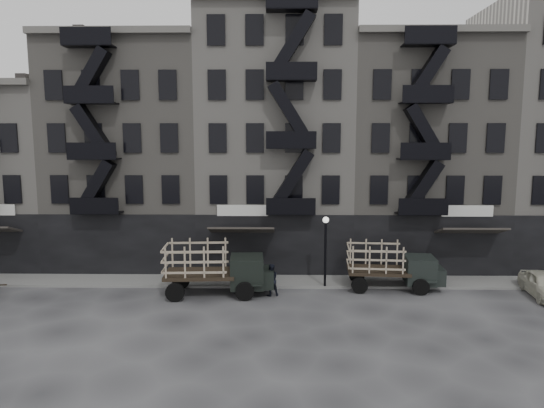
{
  "coord_description": "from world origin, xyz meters",
  "views": [
    {
      "loc": [
        0.33,
        -25.08,
        8.83
      ],
      "look_at": [
        -0.14,
        4.0,
        4.83
      ],
      "focal_mm": 32.0,
      "sensor_mm": 36.0,
      "label": 1
    }
  ],
  "objects_px": {
    "car_east": "(544,285)",
    "stake_truck_east": "(392,263)",
    "pedestrian_mid": "(271,280)",
    "stake_truck_west": "(215,265)"
  },
  "relations": [
    {
      "from": "car_east",
      "to": "stake_truck_east",
      "type": "bearing_deg",
      "value": 177.38
    },
    {
      "from": "car_east",
      "to": "pedestrian_mid",
      "type": "bearing_deg",
      "value": -173.38
    },
    {
      "from": "stake_truck_east",
      "to": "car_east",
      "type": "relative_size",
      "value": 1.36
    },
    {
      "from": "pedestrian_mid",
      "to": "car_east",
      "type": "bearing_deg",
      "value": 164.22
    },
    {
      "from": "stake_truck_east",
      "to": "pedestrian_mid",
      "type": "bearing_deg",
      "value": -164.84
    },
    {
      "from": "stake_truck_west",
      "to": "stake_truck_east",
      "type": "bearing_deg",
      "value": 3.24
    },
    {
      "from": "car_east",
      "to": "pedestrian_mid",
      "type": "relative_size",
      "value": 2.27
    },
    {
      "from": "pedestrian_mid",
      "to": "stake_truck_west",
      "type": "bearing_deg",
      "value": -18.69
    },
    {
      "from": "stake_truck_east",
      "to": "pedestrian_mid",
      "type": "relative_size",
      "value": 3.09
    },
    {
      "from": "stake_truck_west",
      "to": "stake_truck_east",
      "type": "distance_m",
      "value": 10.25
    }
  ]
}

